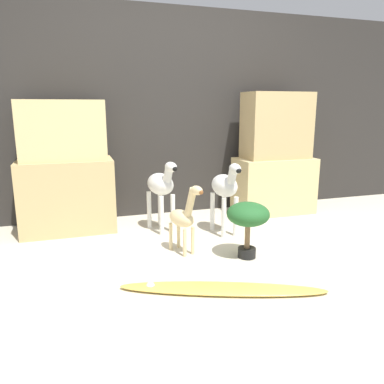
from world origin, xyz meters
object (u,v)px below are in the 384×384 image
at_px(giraffe_figurine, 184,217).
at_px(surfboard, 222,289).
at_px(zebra_left, 161,186).
at_px(potted_palm_front, 248,217).
at_px(zebra_right, 225,188).

xyz_separation_m(giraffe_figurine, surfboard, (0.05, -0.71, -0.29)).
height_order(zebra_left, surfboard, zebra_left).
xyz_separation_m(zebra_left, potted_palm_front, (0.50, -0.85, -0.11)).
relative_size(zebra_right, surfboard, 0.52).
bearing_deg(potted_palm_front, giraffe_figurine, 152.37).
distance_m(zebra_right, surfboard, 1.24).
distance_m(giraffe_figurine, potted_palm_front, 0.52).
xyz_separation_m(zebra_left, surfboard, (0.09, -1.32, -0.42)).
bearing_deg(zebra_left, giraffe_figurine, -86.17).
relative_size(giraffe_figurine, surfboard, 0.44).
relative_size(giraffe_figurine, potted_palm_front, 1.32).
height_order(zebra_right, zebra_left, same).
relative_size(zebra_left, potted_palm_front, 1.54).
height_order(potted_palm_front, surfboard, potted_palm_front).
bearing_deg(potted_palm_front, zebra_left, 120.33).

